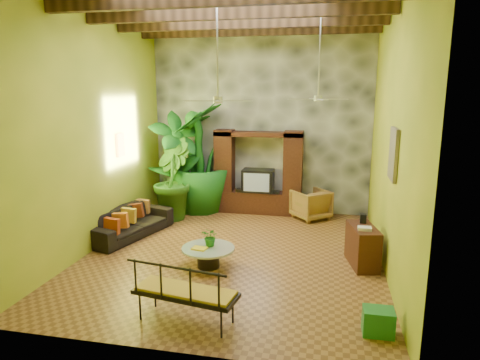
% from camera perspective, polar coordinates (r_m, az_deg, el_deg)
% --- Properties ---
extents(ground, '(7.00, 7.00, 0.00)m').
position_cam_1_polar(ground, '(9.12, -0.87, -9.81)').
color(ground, brown).
rests_on(ground, ground).
extents(ceiling, '(6.00, 7.00, 0.02)m').
position_cam_1_polar(ceiling, '(8.61, -0.99, 22.79)').
color(ceiling, silver).
rests_on(ceiling, back_wall).
extents(back_wall, '(6.00, 0.02, 5.00)m').
position_cam_1_polar(back_wall, '(11.93, 2.78, 7.75)').
color(back_wall, olive).
rests_on(back_wall, ground).
extents(left_wall, '(0.02, 7.00, 5.00)m').
position_cam_1_polar(left_wall, '(9.62, -18.75, 6.08)').
color(left_wall, olive).
rests_on(left_wall, ground).
extents(right_wall, '(0.02, 7.00, 5.00)m').
position_cam_1_polar(right_wall, '(8.38, 19.60, 5.22)').
color(right_wall, olive).
rests_on(right_wall, ground).
extents(stone_accent_wall, '(5.98, 0.10, 4.98)m').
position_cam_1_polar(stone_accent_wall, '(11.87, 2.73, 7.73)').
color(stone_accent_wall, '#3D4045').
rests_on(stone_accent_wall, ground).
extents(ceiling_beams, '(5.95, 5.36, 0.22)m').
position_cam_1_polar(ceiling_beams, '(8.57, -0.98, 21.35)').
color(ceiling_beams, '#3C2513').
rests_on(ceiling_beams, ceiling).
extents(entertainment_center, '(2.40, 0.55, 2.30)m').
position_cam_1_polar(entertainment_center, '(11.80, 2.43, 0.17)').
color(entertainment_center, black).
rests_on(entertainment_center, ground).
extents(ceiling_fan_front, '(1.28, 1.28, 1.86)m').
position_cam_1_polar(ceiling_fan_front, '(8.12, -2.99, 12.08)').
color(ceiling_fan_front, '#A9A9AE').
rests_on(ceiling_fan_front, ceiling).
extents(ceiling_fan_back, '(1.28, 1.28, 1.86)m').
position_cam_1_polar(ceiling_fan_back, '(9.46, 10.42, 11.90)').
color(ceiling_fan_back, '#A9A9AE').
rests_on(ceiling_fan_back, ceiling).
extents(wall_art_mask, '(0.06, 0.32, 0.55)m').
position_cam_1_polar(wall_art_mask, '(10.51, -15.68, 4.53)').
color(wall_art_mask, gold).
rests_on(wall_art_mask, left_wall).
extents(wall_art_painting, '(0.06, 0.70, 0.90)m').
position_cam_1_polar(wall_art_painting, '(7.81, 19.78, 3.27)').
color(wall_art_painting, '#246086').
rests_on(wall_art_painting, right_wall).
extents(sofa, '(1.48, 2.44, 0.67)m').
position_cam_1_polar(sofa, '(10.41, -14.58, -5.46)').
color(sofa, black).
rests_on(sofa, ground).
extents(wicker_armchair, '(1.20, 1.20, 0.79)m').
position_cam_1_polar(wicker_armchair, '(11.52, 9.40, -3.20)').
color(wicker_armchair, olive).
rests_on(wicker_armchair, ground).
extents(tall_plant_a, '(1.78, 1.73, 2.82)m').
position_cam_1_polar(tall_plant_a, '(11.73, -8.27, 2.19)').
color(tall_plant_a, '#195F1C').
rests_on(tall_plant_a, ground).
extents(tall_plant_b, '(1.42, 1.50, 2.15)m').
position_cam_1_polar(tall_plant_b, '(11.40, -9.21, 0.17)').
color(tall_plant_b, '#275C18').
rests_on(tall_plant_b, ground).
extents(tall_plant_c, '(1.74, 1.74, 3.03)m').
position_cam_1_polar(tall_plant_c, '(11.97, -5.46, 2.96)').
color(tall_plant_c, '#1A631B').
rests_on(tall_plant_c, ground).
extents(coffee_table, '(1.02, 1.02, 0.40)m').
position_cam_1_polar(coffee_table, '(8.42, -4.25, -9.87)').
color(coffee_table, black).
rests_on(coffee_table, ground).
extents(centerpiece_plant, '(0.41, 0.38, 0.37)m').
position_cam_1_polar(centerpiece_plant, '(8.38, -3.92, -7.56)').
color(centerpiece_plant, '#1B641A').
rests_on(centerpiece_plant, coffee_table).
extents(yellow_tray, '(0.30, 0.24, 0.03)m').
position_cam_1_polar(yellow_tray, '(8.30, -5.44, -9.07)').
color(yellow_tray, yellow).
rests_on(yellow_tray, coffee_table).
extents(iron_bench, '(1.63, 0.82, 0.57)m').
position_cam_1_polar(iron_bench, '(6.46, -7.51, -14.38)').
color(iron_bench, black).
rests_on(iron_bench, ground).
extents(side_console, '(0.64, 1.06, 0.79)m').
position_cam_1_polar(side_console, '(8.77, 16.02, -8.45)').
color(side_console, '#341910').
rests_on(side_console, ground).
extents(green_bin, '(0.43, 0.33, 0.37)m').
position_cam_1_polar(green_bin, '(6.64, 17.94, -17.53)').
color(green_bin, '#207A26').
rests_on(green_bin, ground).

